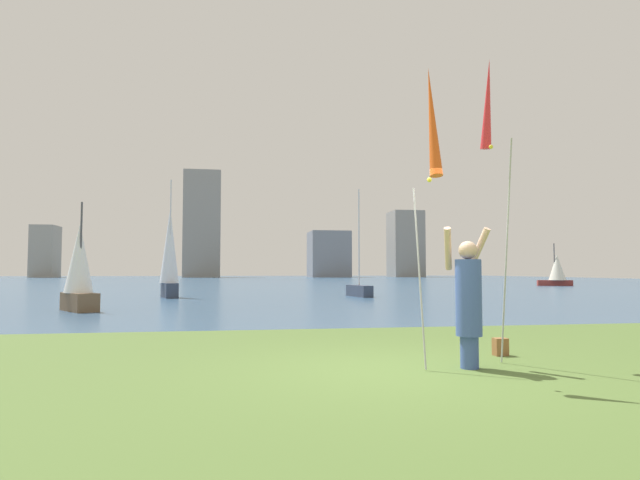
% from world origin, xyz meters
% --- Properties ---
extents(ground, '(120.00, 138.00, 0.12)m').
position_xyz_m(ground, '(0.00, 50.95, -0.06)').
color(ground, '#4C662D').
extents(person, '(0.68, 0.50, 1.84)m').
position_xyz_m(person, '(0.98, -0.02, 0.91)').
color(person, '#3F59A5').
rests_on(person, ground).
extents(kite_flag_left, '(0.16, 0.92, 3.83)m').
position_xyz_m(kite_flag_left, '(0.36, -0.39, 3.05)').
color(kite_flag_left, '#B2B2B7').
rests_on(kite_flag_left, ground).
extents(kite_flag_right, '(0.16, 0.83, 4.35)m').
position_xyz_m(kite_flag_right, '(1.59, 0.55, 3.59)').
color(kite_flag_right, '#B2B2B7').
rests_on(kite_flag_right, ground).
extents(bag, '(0.20, 0.16, 0.26)m').
position_xyz_m(bag, '(1.89, 0.89, 0.13)').
color(bag, brown).
rests_on(bag, ground).
extents(sailboat_1, '(1.49, 1.83, 3.43)m').
position_xyz_m(sailboat_1, '(-6.80, 11.30, 1.27)').
color(sailboat_1, brown).
rests_on(sailboat_1, ground).
extents(sailboat_2, '(2.74, 1.74, 3.52)m').
position_xyz_m(sailboat_2, '(24.52, 34.21, 1.35)').
color(sailboat_2, maroon).
rests_on(sailboat_2, ground).
extents(sailboat_3, '(1.07, 1.83, 5.54)m').
position_xyz_m(sailboat_3, '(-4.95, 19.44, 2.04)').
color(sailboat_3, '#333D51').
rests_on(sailboat_3, ground).
extents(sailboat_4, '(0.83, 2.42, 5.26)m').
position_xyz_m(sailboat_4, '(4.07, 18.98, 0.37)').
color(sailboat_4, '#333D51').
rests_on(sailboat_4, ground).
extents(skyline_tower_0, '(4.07, 5.43, 9.50)m').
position_xyz_m(skyline_tower_0, '(-35.83, 99.15, 4.75)').
color(skyline_tower_0, gray).
rests_on(skyline_tower_0, ground).
extents(skyline_tower_1, '(6.73, 3.03, 19.79)m').
position_xyz_m(skyline_tower_1, '(-7.48, 94.77, 9.89)').
color(skyline_tower_1, gray).
rests_on(skyline_tower_1, ground).
extents(skyline_tower_2, '(7.30, 7.84, 8.60)m').
position_xyz_m(skyline_tower_2, '(16.16, 93.96, 4.30)').
color(skyline_tower_2, gray).
rests_on(skyline_tower_2, ground).
extents(skyline_tower_3, '(5.98, 6.26, 12.83)m').
position_xyz_m(skyline_tower_3, '(31.67, 94.88, 6.41)').
color(skyline_tower_3, gray).
rests_on(skyline_tower_3, ground).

